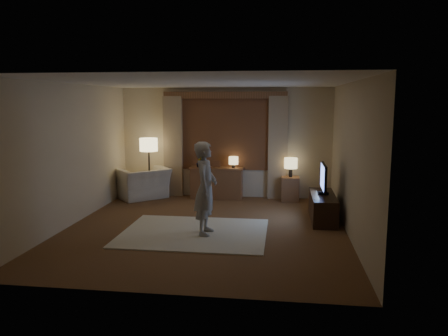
% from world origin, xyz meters
% --- Properties ---
extents(room, '(5.04, 5.54, 2.64)m').
position_xyz_m(room, '(0.00, 0.50, 1.33)').
color(room, brown).
rests_on(room, ground).
extents(rug, '(2.50, 2.00, 0.02)m').
position_xyz_m(rug, '(-0.14, -0.31, 0.01)').
color(rug, beige).
rests_on(rug, floor).
extents(sideboard, '(1.20, 0.40, 0.70)m').
position_xyz_m(sideboard, '(-0.17, 2.50, 0.35)').
color(sideboard, brown).
rests_on(sideboard, floor).
extents(picture_frame, '(0.16, 0.02, 0.20)m').
position_xyz_m(picture_frame, '(-0.17, 2.50, 0.80)').
color(picture_frame, brown).
rests_on(picture_frame, sideboard).
extents(plant, '(0.17, 0.13, 0.30)m').
position_xyz_m(plant, '(-0.57, 2.50, 0.85)').
color(plant, '#999999').
rests_on(plant, sideboard).
extents(table_lamp_sideboard, '(0.22, 0.22, 0.30)m').
position_xyz_m(table_lamp_sideboard, '(0.23, 2.50, 0.90)').
color(table_lamp_sideboard, black).
rests_on(table_lamp_sideboard, sideboard).
extents(floor_lamp, '(0.42, 0.42, 1.43)m').
position_xyz_m(floor_lamp, '(-1.74, 2.27, 1.20)').
color(floor_lamp, black).
rests_on(floor_lamp, floor).
extents(armchair, '(1.48, 1.47, 0.72)m').
position_xyz_m(armchair, '(-1.92, 2.29, 0.36)').
color(armchair, beige).
rests_on(armchair, floor).
extents(side_table, '(0.40, 0.40, 0.56)m').
position_xyz_m(side_table, '(1.55, 2.45, 0.28)').
color(side_table, brown).
rests_on(side_table, floor).
extents(table_lamp_side, '(0.30, 0.30, 0.44)m').
position_xyz_m(table_lamp_side, '(1.55, 2.45, 0.87)').
color(table_lamp_side, black).
rests_on(table_lamp_side, side_table).
extents(tv_stand, '(0.45, 1.40, 0.50)m').
position_xyz_m(tv_stand, '(2.15, 0.88, 0.25)').
color(tv_stand, black).
rests_on(tv_stand, floor).
extents(tv, '(0.20, 0.83, 0.60)m').
position_xyz_m(tv, '(2.15, 0.88, 0.83)').
color(tv, black).
rests_on(tv, tv_stand).
extents(person, '(0.40, 0.59, 1.59)m').
position_xyz_m(person, '(0.07, -0.36, 0.82)').
color(person, gray).
rests_on(person, rug).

